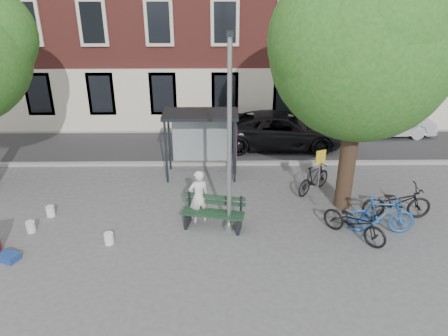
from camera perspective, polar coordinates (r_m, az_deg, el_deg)
ground at (r=14.07m, az=0.64°, el=-8.06°), size 90.00×90.00×0.00m
road at (r=20.29m, az=0.19°, el=2.81°), size 40.00×4.00×0.01m
curb_near at (r=18.44m, az=0.29°, el=0.62°), size 40.00×0.25×0.12m
curb_far at (r=22.14m, az=0.11°, el=4.90°), size 40.00×0.25×0.12m
lamppost at (r=12.77m, az=0.70°, el=2.47°), size 0.28×0.35×6.11m
tree_right at (r=14.01m, az=17.90°, el=15.41°), size 5.76×5.60×8.20m
bus_shelter at (r=16.91m, az=-1.71°, el=5.09°), size 2.85×1.45×2.62m
painter at (r=14.07m, az=-3.32°, el=-3.75°), size 0.78×0.65×1.83m
bench at (r=13.99m, az=-1.37°, el=-6.03°), size 2.05×1.02×1.01m
bike_a at (r=15.47m, az=21.64°, el=-4.16°), size 2.26×0.79×1.19m
bike_b at (r=14.46m, az=19.82°, el=-5.82°), size 2.12×0.73×1.25m
bike_c at (r=13.97m, az=16.68°, el=-6.81°), size 2.02×2.04×1.12m
bike_d at (r=16.38m, az=11.65°, el=-1.35°), size 1.68×1.62×1.09m
car_dark at (r=20.32m, az=7.50°, el=5.00°), size 5.77×2.78×1.59m
car_silver at (r=22.89m, az=20.58°, el=5.73°), size 4.49×1.74×1.46m
blue_crate at (r=14.14m, az=-26.32°, el=-10.36°), size 0.67×0.59×0.20m
bucket_a at (r=15.80m, az=-21.72°, el=-5.27°), size 0.31×0.31×0.36m
bucket_b at (r=13.78m, az=-14.79°, el=-8.89°), size 0.29×0.29×0.36m
bucket_c at (r=15.16m, az=-23.92°, el=-7.03°), size 0.32×0.32×0.36m
notice_sign at (r=15.02m, az=12.42°, el=0.36°), size 0.35×0.16×2.10m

